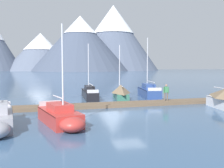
% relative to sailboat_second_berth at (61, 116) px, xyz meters
% --- Properties ---
extents(ground_plane, '(700.00, 700.00, 0.00)m').
position_rel_sailboat_second_berth_xyz_m(ground_plane, '(5.43, 2.87, -0.57)').
color(ground_plane, '#38567A').
extents(mountain_central_massif, '(70.48, 70.48, 36.95)m').
position_rel_sailboat_second_berth_xyz_m(mountain_central_massif, '(-12.87, 242.81, 18.83)').
color(mountain_central_massif, slate).
rests_on(mountain_central_massif, ground).
extents(mountain_shoulder_ridge, '(91.41, 91.41, 51.10)m').
position_rel_sailboat_second_berth_xyz_m(mountain_shoulder_ridge, '(23.98, 220.88, 25.60)').
color(mountain_shoulder_ridge, '#424C60').
rests_on(mountain_shoulder_ridge, ground).
extents(mountain_east_summit, '(95.38, 95.38, 69.08)m').
position_rel_sailboat_second_berth_xyz_m(mountain_east_summit, '(61.93, 247.21, 35.60)').
color(mountain_east_summit, '#4C566B').
rests_on(mountain_east_summit, ground).
extents(dock, '(22.08, 3.51, 0.30)m').
position_rel_sailboat_second_berth_xyz_m(dock, '(5.43, 6.87, -0.42)').
color(dock, brown).
rests_on(dock, ground).
extents(sailboat_second_berth, '(3.14, 5.93, 6.45)m').
position_rel_sailboat_second_berth_xyz_m(sailboat_second_berth, '(0.00, 0.00, 0.00)').
color(sailboat_second_berth, '#B2332D').
rests_on(sailboat_second_berth, ground).
extents(sailboat_mid_dock_port, '(1.56, 7.82, 6.61)m').
position_rel_sailboat_second_berth_xyz_m(sailboat_mid_dock_port, '(3.71, 13.88, 0.04)').
color(sailboat_mid_dock_port, black).
rests_on(sailboat_mid_dock_port, ground).
extents(sailboat_mid_dock_starboard, '(2.13, 6.22, 6.40)m').
position_rel_sailboat_second_berth_xyz_m(sailboat_mid_dock_starboard, '(7.24, 12.30, 0.22)').
color(sailboat_mid_dock_starboard, '#336B56').
rests_on(sailboat_mid_dock_starboard, ground).
extents(sailboat_far_berth, '(2.64, 7.18, 7.46)m').
position_rel_sailboat_second_berth_xyz_m(sailboat_far_berth, '(11.14, 13.32, 0.11)').
color(sailboat_far_berth, navy).
rests_on(sailboat_far_berth, ground).
extents(person_on_dock, '(0.59, 0.25, 1.69)m').
position_rel_sailboat_second_berth_xyz_m(person_on_dock, '(10.74, 7.22, 0.69)').
color(person_on_dock, brown).
rests_on(person_on_dock, dock).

